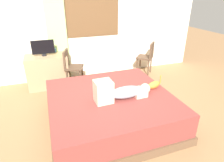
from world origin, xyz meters
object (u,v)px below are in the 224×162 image
at_px(bed, 110,109).
at_px(cat, 153,85).
at_px(person_lying, 121,92).
at_px(chair_spare, 147,56).
at_px(chair_by_desk, 71,65).
at_px(desk, 48,71).
at_px(tv_monitor, 43,48).
at_px(cup, 55,50).

distance_m(bed, cat, 0.84).
relative_size(bed, cat, 5.71).
height_order(person_lying, chair_spare, chair_spare).
bearing_deg(chair_by_desk, desk, 160.61).
height_order(chair_by_desk, chair_spare, same).
height_order(tv_monitor, chair_spare, tv_monitor).
bearing_deg(bed, chair_by_desk, 103.84).
height_order(cat, cup, cup).
xyz_separation_m(cup, chair_by_desk, (0.30, -0.40, -0.28)).
distance_m(cup, chair_spare, 2.34).
distance_m(person_lying, chair_spare, 2.35).
xyz_separation_m(person_lying, chair_spare, (1.48, 1.82, -0.12)).
bearing_deg(desk, chair_by_desk, -19.39).
xyz_separation_m(tv_monitor, chair_spare, (2.55, -0.12, -0.41)).
bearing_deg(bed, person_lying, -48.52).
bearing_deg(person_lying, bed, 131.48).
bearing_deg(bed, tv_monitor, 117.61).
distance_m(person_lying, cat, 0.66).
bearing_deg(cat, person_lying, -169.86).
bearing_deg(desk, chair_spare, -2.72).
distance_m(tv_monitor, cup, 0.35).
xyz_separation_m(person_lying, tv_monitor, (-1.06, 1.94, 0.29)).
bearing_deg(person_lying, cup, 110.83).
bearing_deg(chair_by_desk, cat, -54.49).
bearing_deg(cat, cup, 125.76).
xyz_separation_m(cat, tv_monitor, (-1.71, 1.82, 0.34)).
bearing_deg(cup, tv_monitor, -138.43).
bearing_deg(cup, desk, -135.65).
distance_m(bed, desk, 2.02).
height_order(bed, tv_monitor, tv_monitor).
distance_m(bed, person_lying, 0.42).
bearing_deg(tv_monitor, chair_spare, -2.70).
height_order(desk, tv_monitor, tv_monitor).
height_order(person_lying, chair_by_desk, chair_by_desk).
bearing_deg(cup, person_lying, -69.17).
xyz_separation_m(bed, chair_by_desk, (-0.40, 1.62, 0.25)).
bearing_deg(person_lying, cat, 10.14).
distance_m(desk, tv_monitor, 0.55).
bearing_deg(chair_spare, person_lying, -129.13).
distance_m(bed, chair_by_desk, 1.68).
distance_m(tv_monitor, chair_spare, 2.58).
height_order(cat, tv_monitor, tv_monitor).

